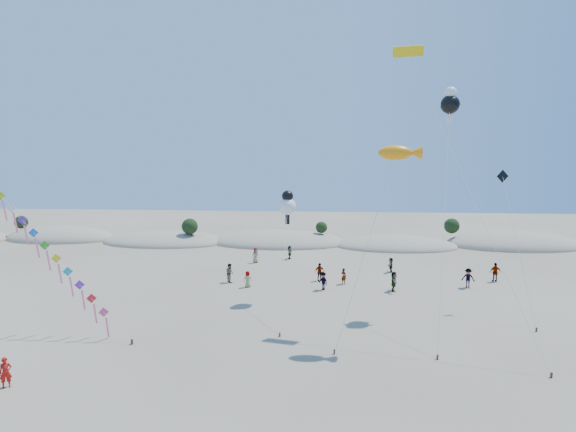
# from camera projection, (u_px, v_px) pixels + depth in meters

# --- Properties ---
(ground) EXTENTS (160.00, 160.00, 0.00)m
(ground) POSITION_uv_depth(u_px,v_px,m) (187.00, 429.00, 22.38)
(ground) COLOR #7B6C55
(ground) RESTS_ON ground
(dune_ridge) EXTENTS (145.30, 11.49, 5.57)m
(dune_ridge) POSITION_uv_depth(u_px,v_px,m) (286.00, 242.00, 66.88)
(dune_ridge) COLOR gray
(dune_ridge) RESTS_ON ground
(fish_kite) EXTENTS (5.75, 4.15, 13.19)m
(fish_kite) POSITION_uv_depth(u_px,v_px,m) (400.00, 153.00, 32.05)
(fish_kite) COLOR #3F2D1E
(fish_kite) RESTS_ON ground
(cartoon_kite_low) EXTENTS (1.47, 9.80, 9.45)m
(cartoon_kite_low) POSITION_uv_depth(u_px,v_px,m) (288.00, 204.00, 41.17)
(cartoon_kite_low) COLOR #3F2D1E
(cartoon_kite_low) RESTS_ON ground
(cartoon_kite_high) EXTENTS (3.94, 12.10, 17.88)m
(cartoon_kite_high) POSITION_uv_depth(u_px,v_px,m) (450.00, 103.00, 38.43)
(cartoon_kite_high) COLOR #3F2D1E
(cartoon_kite_high) RESTS_ON ground
(parafoil_kite) EXTENTS (8.04, 11.48, 20.60)m
(parafoil_kite) POSITION_uv_depth(u_px,v_px,m) (411.00, 57.00, 35.81)
(parafoil_kite) COLOR #3F2D1E
(parafoil_kite) RESTS_ON ground
(dark_kite) EXTENTS (1.17, 6.85, 11.27)m
(dark_kite) POSITION_uv_depth(u_px,v_px,m) (510.00, 210.00, 38.23)
(dark_kite) COLOR #3F2D1E
(dark_kite) RESTS_ON ground
(flyer_foreground) EXTENTS (0.75, 0.68, 1.71)m
(flyer_foreground) POSITION_uv_depth(u_px,v_px,m) (6.00, 373.00, 26.15)
(flyer_foreground) COLOR #B5140E
(flyer_foreground) RESTS_ON ground
(beachgoers) EXTENTS (27.15, 14.02, 1.89)m
(beachgoers) POSITION_uv_depth(u_px,v_px,m) (350.00, 271.00, 47.92)
(beachgoers) COLOR slate
(beachgoers) RESTS_ON ground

